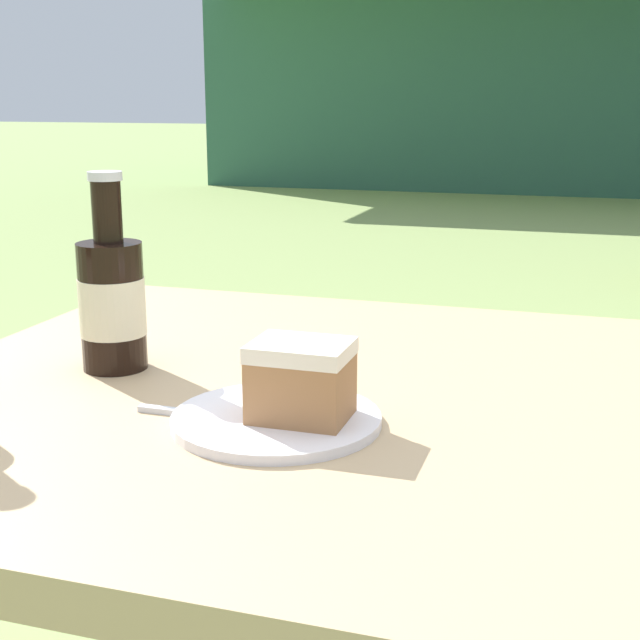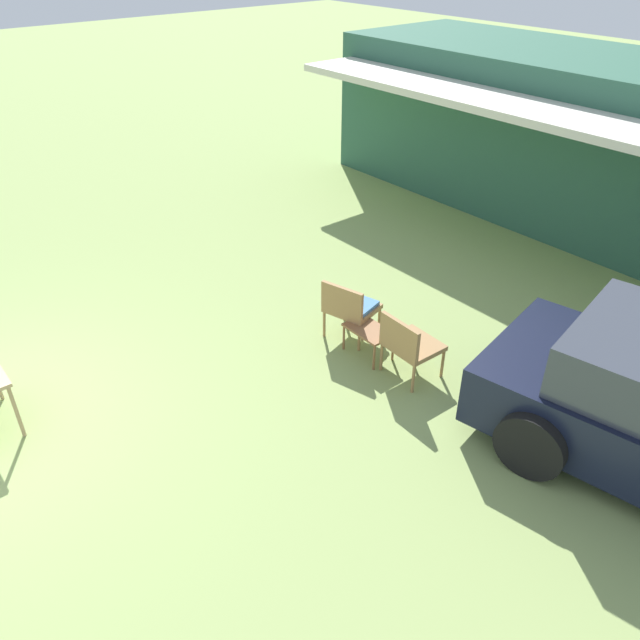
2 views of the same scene
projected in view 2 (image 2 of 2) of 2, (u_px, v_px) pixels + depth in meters
The scene contains 4 objects.
cabin_building at pixel (604, 144), 10.62m from camera, with size 10.15×4.28×2.69m.
wicker_chair_cushioned at pixel (350, 306), 7.87m from camera, with size 0.71×0.67×0.82m.
wicker_chair_plain at pixel (408, 343), 7.17m from camera, with size 0.61×0.56×0.82m.
garden_side_table at pixel (369, 332), 7.61m from camera, with size 0.60×0.37×0.38m.
Camera 2 is at (6.12, -0.28, 4.58)m, focal length 35.00 mm.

